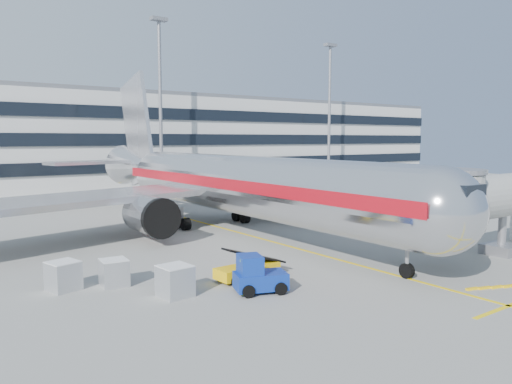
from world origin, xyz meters
TOP-DOWN VIEW (x-y plane):
  - ground at (0.00, 0.00)m, footprint 180.00×180.00m
  - lead_in_line at (0.00, 10.00)m, footprint 0.25×70.00m
  - stop_bar at (0.00, -14.00)m, footprint 6.00×0.25m
  - main_jet at (0.00, 11.72)m, footprint 50.95×48.70m
  - terminal at (0.00, 57.95)m, footprint 150.00×24.25m
  - light_mast_centre at (8.00, 42.00)m, footprint 2.40×1.20m
  - light_mast_east at (42.00, 42.00)m, footprint 2.40×1.20m
  - belt_loader at (-7.59, -2.63)m, footprint 4.14×1.65m
  - baggage_tug at (-8.67, -5.09)m, footprint 3.08×2.46m
  - cargo_container_left at (-14.37, 0.54)m, footprint 1.51×1.51m
  - cargo_container_right at (-16.86, 1.36)m, footprint 1.79×1.79m
  - cargo_container_front at (-12.48, -3.13)m, footprint 1.66×1.66m
  - ramp_worker at (-9.45, -5.02)m, footprint 0.77×0.86m

SIDE VIEW (x-z plane):
  - ground at x=0.00m, z-range 0.00..0.00m
  - lead_in_line at x=0.00m, z-range 0.00..0.01m
  - stop_bar at x=0.00m, z-range 0.00..0.01m
  - belt_loader at x=-7.59m, z-range -0.43..1.54m
  - cargo_container_left at x=-14.37m, z-range 0.00..1.49m
  - cargo_container_right at x=-16.86m, z-range 0.00..1.57m
  - cargo_container_front at x=-12.48m, z-range 0.00..1.63m
  - baggage_tug at x=-8.67m, z-range -0.13..1.90m
  - ramp_worker at x=-9.45m, z-range 0.00..1.96m
  - main_jet at x=0.00m, z-range -3.79..12.26m
  - terminal at x=0.00m, z-range 0.00..15.60m
  - light_mast_centre at x=8.00m, z-range 2.15..27.60m
  - light_mast_east at x=42.00m, z-range 2.15..27.60m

